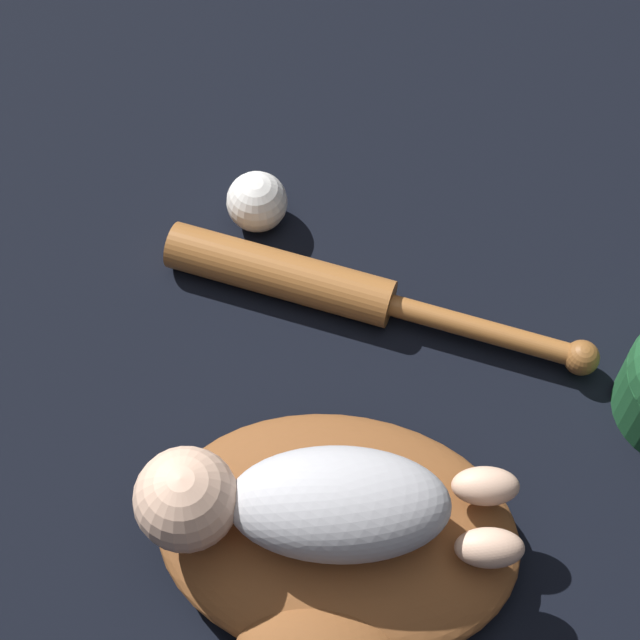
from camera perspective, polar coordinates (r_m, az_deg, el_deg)
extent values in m
plane|color=black|center=(1.15, 0.96, -14.02)|extent=(6.00, 6.00, 0.00)
ellipsoid|color=brown|center=(1.13, 0.96, -11.30)|extent=(0.43, 0.36, 0.07)
ellipsoid|color=#B2B2B7|center=(1.05, 1.03, -9.78)|extent=(0.23, 0.15, 0.09)
sphere|color=beige|center=(1.06, -7.15, -9.46)|extent=(0.10, 0.10, 0.10)
ellipsoid|color=beige|center=(1.08, 9.03, -11.91)|extent=(0.07, 0.05, 0.04)
ellipsoid|color=beige|center=(1.10, 8.82, -8.75)|extent=(0.07, 0.05, 0.04)
cylinder|color=#9E602D|center=(1.29, -2.15, 2.46)|extent=(0.28, 0.17, 0.06)
cylinder|color=#9E602D|center=(1.26, 8.78, -0.58)|extent=(0.22, 0.12, 0.03)
sphere|color=brown|center=(1.26, 13.77, -1.97)|extent=(0.04, 0.04, 0.04)
sphere|color=white|center=(1.34, -3.38, 6.32)|extent=(0.08, 0.08, 0.08)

